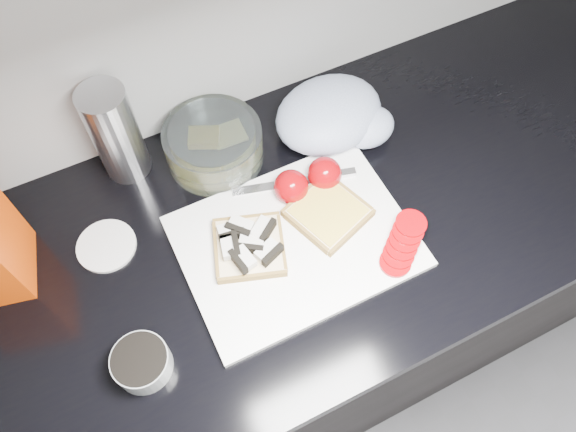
% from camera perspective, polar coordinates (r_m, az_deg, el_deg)
% --- Properties ---
extents(base_cabinet, '(3.50, 0.60, 0.86)m').
position_cam_1_polar(base_cabinet, '(1.43, -4.88, -11.98)').
color(base_cabinet, black).
rests_on(base_cabinet, ground).
extents(countertop, '(3.50, 0.64, 0.04)m').
position_cam_1_polar(countertop, '(1.02, -6.75, -4.18)').
color(countertop, black).
rests_on(countertop, base_cabinet).
extents(cutting_board, '(0.40, 0.30, 0.01)m').
position_cam_1_polar(cutting_board, '(1.00, 0.77, -2.60)').
color(cutting_board, white).
rests_on(cutting_board, countertop).
extents(bread_left, '(0.16, 0.16, 0.04)m').
position_cam_1_polar(bread_left, '(0.97, -4.03, -3.00)').
color(bread_left, beige).
rests_on(bread_left, cutting_board).
extents(bread_right, '(0.16, 0.16, 0.02)m').
position_cam_1_polar(bread_right, '(1.01, 4.09, 0.33)').
color(bread_right, beige).
rests_on(bread_right, cutting_board).
extents(tomato_slices, '(0.12, 0.11, 0.03)m').
position_cam_1_polar(tomato_slices, '(0.99, 11.61, -2.69)').
color(tomato_slices, '#920308').
rests_on(tomato_slices, cutting_board).
extents(knife, '(0.23, 0.08, 0.01)m').
position_cam_1_polar(knife, '(1.05, 2.27, 3.75)').
color(knife, silver).
rests_on(knife, cutting_board).
extents(seed_tub, '(0.09, 0.09, 0.05)m').
position_cam_1_polar(seed_tub, '(0.93, -14.66, -14.18)').
color(seed_tub, gray).
rests_on(seed_tub, countertop).
extents(tub_lid, '(0.12, 0.12, 0.01)m').
position_cam_1_polar(tub_lid, '(1.05, -17.96, -2.90)').
color(tub_lid, silver).
rests_on(tub_lid, countertop).
extents(glass_bowl, '(0.19, 0.19, 0.08)m').
position_cam_1_polar(glass_bowl, '(1.08, -7.55, 7.17)').
color(glass_bowl, silver).
rests_on(glass_bowl, countertop).
extents(steel_canister, '(0.08, 0.08, 0.20)m').
position_cam_1_polar(steel_canister, '(1.05, -17.12, 8.01)').
color(steel_canister, '#B2B3B7').
rests_on(steel_canister, countertop).
extents(grocery_bag, '(0.24, 0.21, 0.10)m').
position_cam_1_polar(grocery_bag, '(1.11, 4.73, 10.10)').
color(grocery_bag, silver).
rests_on(grocery_bag, countertop).
extents(whole_tomatoes, '(0.13, 0.07, 0.06)m').
position_cam_1_polar(whole_tomatoes, '(1.03, 2.03, 3.63)').
color(whole_tomatoes, '#920308').
rests_on(whole_tomatoes, countertop).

